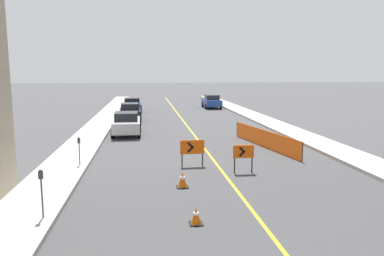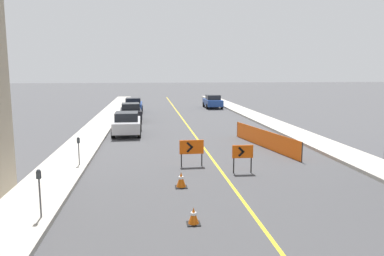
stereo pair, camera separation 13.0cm
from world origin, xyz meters
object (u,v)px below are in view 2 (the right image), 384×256
(parked_car_curb_far, at_px, (133,105))
(parked_car_opposite_side, at_px, (213,101))
(traffic_cone_fifth, at_px, (194,216))
(parked_car_curb_near, at_px, (127,123))
(parking_meter_far_curb, at_px, (39,184))
(traffic_cone_farthest, at_px, (181,180))
(arrow_barricade_secondary, at_px, (243,153))
(parking_meter_near_curb, at_px, (79,145))
(arrow_barricade_primary, at_px, (192,148))
(parked_car_curb_mid, at_px, (131,112))

(parked_car_curb_far, relative_size, parked_car_opposite_side, 1.00)
(traffic_cone_fifth, relative_size, parked_car_curb_near, 0.12)
(parked_car_opposite_side, bearing_deg, parking_meter_far_curb, -108.36)
(parked_car_opposite_side, bearing_deg, parked_car_curb_far, -157.41)
(parking_meter_far_curb, bearing_deg, parked_car_curb_near, 83.65)
(traffic_cone_farthest, relative_size, parked_car_curb_near, 0.14)
(arrow_barricade_secondary, relative_size, parking_meter_near_curb, 0.97)
(parked_car_opposite_side, bearing_deg, traffic_cone_fifth, -101.03)
(traffic_cone_farthest, height_order, arrow_barricade_primary, arrow_barricade_primary)
(traffic_cone_farthest, bearing_deg, arrow_barricade_secondary, 31.23)
(arrow_barricade_primary, distance_m, parking_meter_far_curb, 7.87)
(arrow_barricade_secondary, xyz_separation_m, parking_meter_near_curb, (-7.16, 1.66, 0.19))
(arrow_barricade_primary, bearing_deg, parking_meter_far_curb, -131.79)
(parked_car_curb_mid, xyz_separation_m, parking_meter_far_curb, (-1.63, -22.43, 0.38))
(traffic_cone_farthest, distance_m, parked_car_curb_mid, 19.76)
(traffic_cone_fifth, bearing_deg, parked_car_curb_far, 95.32)
(traffic_cone_fifth, xyz_separation_m, parked_car_curb_mid, (-2.76, 23.06, 0.56))
(traffic_cone_fifth, relative_size, traffic_cone_farthest, 0.83)
(parked_car_curb_mid, distance_m, parking_meter_far_curb, 22.49)
(traffic_cone_fifth, bearing_deg, parking_meter_far_curb, 171.81)
(traffic_cone_farthest, distance_m, parked_car_curb_near, 12.56)
(parking_meter_far_curb, bearing_deg, parked_car_curb_mid, 85.84)
(traffic_cone_farthest, height_order, parked_car_curb_near, parked_car_curb_near)
(traffic_cone_fifth, height_order, parked_car_curb_mid, parked_car_curb_mid)
(arrow_barricade_secondary, distance_m, parked_car_curb_mid, 18.70)
(traffic_cone_fifth, height_order, parked_car_curb_near, parked_car_curb_near)
(arrow_barricade_primary, height_order, parked_car_curb_far, parked_car_curb_far)
(arrow_barricade_secondary, height_order, parking_meter_far_curb, parking_meter_far_curb)
(arrow_barricade_primary, xyz_separation_m, parked_car_curb_far, (-3.49, 23.15, -0.06))
(traffic_cone_farthest, xyz_separation_m, parked_car_curb_mid, (-2.71, 19.57, 0.50))
(traffic_cone_fifth, xyz_separation_m, parked_car_curb_far, (-2.77, 29.76, 0.56))
(parked_car_opposite_side, bearing_deg, arrow_barricade_primary, -102.14)
(arrow_barricade_primary, height_order, arrow_barricade_secondary, arrow_barricade_primary)
(arrow_barricade_secondary, bearing_deg, parked_car_curb_mid, 108.70)
(traffic_cone_fifth, xyz_separation_m, arrow_barricade_secondary, (2.77, 5.20, 0.63))
(arrow_barricade_secondary, distance_m, parked_car_curb_far, 25.19)
(parked_car_curb_near, distance_m, parked_car_opposite_side, 20.06)
(arrow_barricade_secondary, xyz_separation_m, parked_car_curb_far, (-5.54, 24.57, -0.08))
(arrow_barricade_secondary, bearing_deg, traffic_cone_fifth, -116.53)
(parked_car_curb_mid, xyz_separation_m, parked_car_opposite_side, (9.18, 10.57, 0.00))
(arrow_barricade_primary, relative_size, parking_meter_far_curb, 0.86)
(parked_car_curb_mid, bearing_deg, parked_car_curb_far, 86.72)
(arrow_barricade_primary, bearing_deg, parked_car_opposite_side, 76.82)
(traffic_cone_farthest, relative_size, parked_car_opposite_side, 0.14)
(parking_meter_near_curb, height_order, parking_meter_far_curb, parking_meter_far_curb)
(traffic_cone_farthest, distance_m, parked_car_opposite_side, 30.83)
(parked_car_curb_far, relative_size, parking_meter_near_curb, 3.39)
(arrow_barricade_secondary, distance_m, parked_car_curb_near, 11.90)
(arrow_barricade_secondary, height_order, parked_car_curb_near, parked_car_curb_near)
(arrow_barricade_primary, bearing_deg, arrow_barricade_secondary, -35.95)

